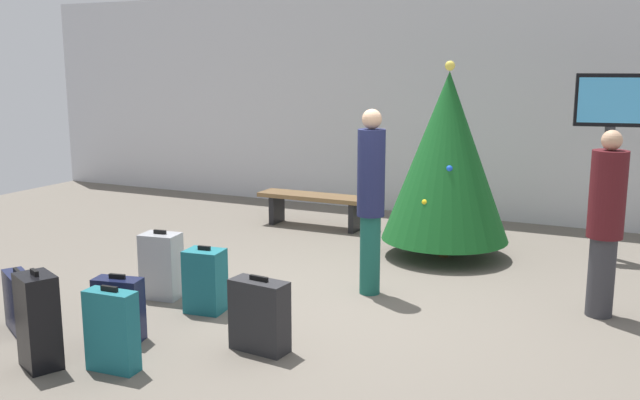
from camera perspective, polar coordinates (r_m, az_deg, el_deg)
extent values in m
plane|color=#665E54|center=(7.13, 1.79, -8.31)|extent=(16.00, 16.00, 0.00)
cube|color=silver|center=(11.08, 11.48, 7.64)|extent=(16.00, 0.20, 3.50)
cylinder|color=#4C3319|center=(8.88, 10.01, -3.82)|extent=(0.12, 0.12, 0.23)
cone|color=#14511E|center=(8.66, 10.26, 3.48)|extent=(1.55, 1.55, 2.05)
sphere|color=#F2D84C|center=(8.59, 10.51, 10.67)|extent=(0.12, 0.12, 0.12)
sphere|color=blue|center=(8.27, 10.45, 2.52)|extent=(0.08, 0.08, 0.08)
sphere|color=yellow|center=(8.26, 8.52, -0.19)|extent=(0.08, 0.08, 0.08)
sphere|color=blue|center=(8.78, 9.51, 6.54)|extent=(0.08, 0.08, 0.08)
cylinder|color=#333338|center=(9.30, 22.13, 0.58)|extent=(0.12, 0.12, 1.61)
cube|color=black|center=(9.18, 22.64, 7.49)|extent=(0.86, 0.23, 0.63)
cube|color=#4CB2F2|center=(9.13, 22.62, 7.48)|extent=(0.76, 0.15, 0.54)
cube|color=brown|center=(10.24, -0.40, 0.27)|extent=(1.71, 0.44, 0.06)
cube|color=black|center=(10.58, -3.53, -0.73)|extent=(0.08, 0.35, 0.42)
cube|color=black|center=(10.03, 2.90, -1.37)|extent=(0.08, 0.35, 0.42)
cylinder|color=#19594C|center=(7.30, 4.08, -4.46)|extent=(0.21, 0.21, 0.83)
cylinder|color=#1E234C|center=(7.12, 4.17, 2.20)|extent=(0.39, 0.39, 0.88)
sphere|color=tan|center=(7.06, 4.23, 6.57)|extent=(0.20, 0.20, 0.20)
cylinder|color=#333338|center=(7.17, 21.85, -5.80)|extent=(0.25, 0.25, 0.77)
cylinder|color=#4C1419|center=(7.00, 22.31, 0.42)|extent=(0.39, 0.39, 0.82)
sphere|color=tan|center=(6.93, 22.61, 4.50)|extent=(0.19, 0.19, 0.19)
cube|color=#141938|center=(6.36, -16.00, -8.53)|extent=(0.44, 0.27, 0.55)
cube|color=black|center=(6.27, -16.14, -5.97)|extent=(0.15, 0.06, 0.04)
cube|color=#9EA0A5|center=(7.36, -12.75, -5.23)|extent=(0.41, 0.32, 0.67)
cube|color=black|center=(7.27, -12.86, -2.54)|extent=(0.14, 0.05, 0.04)
cube|color=black|center=(5.99, -21.89, -9.12)|extent=(0.42, 0.37, 0.76)
cube|color=black|center=(5.87, -22.17, -5.46)|extent=(0.12, 0.08, 0.04)
cube|color=#19606B|center=(5.76, -16.53, -10.16)|extent=(0.42, 0.19, 0.65)
cube|color=black|center=(5.65, -16.72, -6.91)|extent=(0.15, 0.04, 0.04)
cube|color=#19606B|center=(6.88, -9.30, -6.49)|extent=(0.39, 0.31, 0.61)
cube|color=black|center=(6.79, -9.39, -3.87)|extent=(0.13, 0.04, 0.04)
cube|color=#141938|center=(6.88, -23.20, -7.64)|extent=(0.49, 0.38, 0.53)
cube|color=black|center=(6.80, -23.39, -5.36)|extent=(0.16, 0.10, 0.04)
cube|color=#232326|center=(5.92, -4.93, -9.34)|extent=(0.51, 0.27, 0.61)
cube|color=black|center=(5.82, -4.99, -6.36)|extent=(0.17, 0.05, 0.04)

